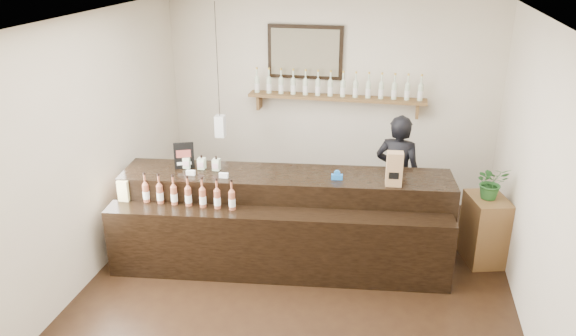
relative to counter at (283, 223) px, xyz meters
The scene contains 10 objects.
ground 0.79m from the counter, 65.48° to the right, with size 5.00×5.00×0.00m, color black.
room_shell 1.36m from the counter, 65.48° to the right, with size 5.00×5.00×5.00m.
back_wall_decor 2.21m from the counter, 86.27° to the left, with size 2.66×0.96×1.69m.
counter is the anchor object (origin of this frame).
promo_sign 1.37m from the counter, behind, with size 0.22×0.10×0.32m.
paper_bag 1.40m from the counter, ahead, with size 0.18×0.14×0.37m.
tape_dispenser 0.83m from the counter, ahead, with size 0.13×0.06×0.11m.
side_cabinet 2.31m from the counter, 11.93° to the left, with size 0.53×0.63×0.79m.
potted_plant 2.36m from the counter, 11.93° to the left, with size 0.35×0.30×0.39m, color #275D25.
shopkeeper 1.63m from the counter, 38.66° to the left, with size 0.64×0.42×1.75m, color black.
Camera 1 is at (0.91, -4.99, 3.45)m, focal length 35.00 mm.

